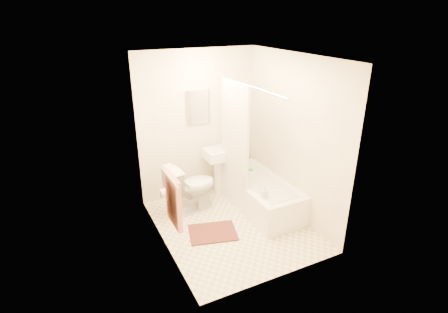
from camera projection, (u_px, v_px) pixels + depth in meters
name	position (u px, v px, depth m)	size (l,w,h in m)	color
floor	(231.00, 225.00, 5.12)	(2.40, 2.40, 0.00)	beige
ceiling	(233.00, 56.00, 4.20)	(2.40, 2.40, 0.00)	white
wall_back	(198.00, 125.00, 5.65)	(2.00, 0.02, 2.40)	beige
wall_left	(160.00, 162.00, 4.25)	(0.02, 2.40, 2.40)	beige
wall_right	(293.00, 138.00, 5.07)	(0.02, 2.40, 2.40)	beige
mirror	(198.00, 107.00, 5.52)	(0.40, 0.03, 0.55)	white
curtain_rod	(250.00, 86.00, 4.56)	(0.03, 0.03, 1.70)	silver
shower_curtain	(235.00, 134.00, 5.19)	(0.04, 0.80, 1.55)	silver
towel_bar	(170.00, 177.00, 4.10)	(0.02, 0.02, 0.60)	silver
towel	(173.00, 200.00, 4.24)	(0.06, 0.45, 0.66)	#CC7266
toilet_paper	(165.00, 193.00, 4.57)	(0.12, 0.12, 0.11)	white
toilet	(191.00, 187.00, 5.39)	(0.45, 0.80, 0.78)	silver
sink	(219.00, 170.00, 5.84)	(0.46, 0.37, 0.90)	white
bathtub	(259.00, 193.00, 5.54)	(0.72, 1.64, 0.46)	white
bath_mat	(213.00, 232.00, 4.94)	(0.66, 0.49, 0.02)	#4D2C1C
soap_bottle	(265.00, 192.00, 4.91)	(0.08, 0.08, 0.18)	silver
scrub_brush	(247.00, 169.00, 5.81)	(0.06, 0.20, 0.04)	green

